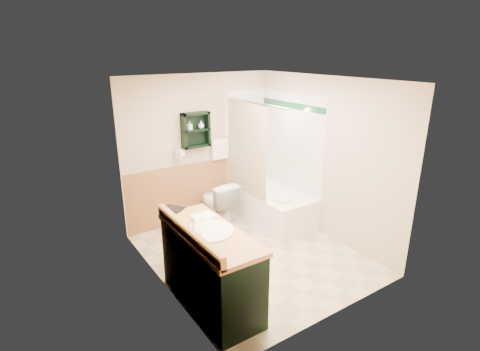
# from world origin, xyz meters

# --- Properties ---
(floor) EXTENTS (3.00, 3.00, 0.00)m
(floor) POSITION_xyz_m (0.00, 0.00, 0.00)
(floor) COLOR beige
(floor) RESTS_ON ground
(back_wall) EXTENTS (2.60, 0.04, 2.40)m
(back_wall) POSITION_xyz_m (0.00, 1.52, 1.20)
(back_wall) COLOR beige
(back_wall) RESTS_ON ground
(left_wall) EXTENTS (0.04, 3.00, 2.40)m
(left_wall) POSITION_xyz_m (-1.32, 0.00, 1.20)
(left_wall) COLOR beige
(left_wall) RESTS_ON ground
(right_wall) EXTENTS (0.04, 3.00, 2.40)m
(right_wall) POSITION_xyz_m (1.32, 0.00, 1.20)
(right_wall) COLOR beige
(right_wall) RESTS_ON ground
(ceiling) EXTENTS (2.60, 3.00, 0.04)m
(ceiling) POSITION_xyz_m (0.00, 0.00, 2.42)
(ceiling) COLOR white
(ceiling) RESTS_ON back_wall
(wainscot_left) EXTENTS (2.98, 2.98, 1.00)m
(wainscot_left) POSITION_xyz_m (-1.29, 0.00, 0.50)
(wainscot_left) COLOR #B37448
(wainscot_left) RESTS_ON left_wall
(wainscot_back) EXTENTS (2.58, 2.58, 1.00)m
(wainscot_back) POSITION_xyz_m (0.00, 1.49, 0.50)
(wainscot_back) COLOR #B37448
(wainscot_back) RESTS_ON back_wall
(mirror_frame) EXTENTS (1.30, 1.30, 1.00)m
(mirror_frame) POSITION_xyz_m (-1.27, -0.55, 1.50)
(mirror_frame) COLOR brown
(mirror_frame) RESTS_ON left_wall
(mirror_glass) EXTENTS (1.20, 1.20, 0.90)m
(mirror_glass) POSITION_xyz_m (-1.27, -0.55, 1.50)
(mirror_glass) COLOR white
(mirror_glass) RESTS_ON left_wall
(tile_right) EXTENTS (1.50, 1.50, 2.10)m
(tile_right) POSITION_xyz_m (1.28, 0.75, 1.05)
(tile_right) COLOR white
(tile_right) RESTS_ON right_wall
(tile_back) EXTENTS (0.95, 0.95, 2.10)m
(tile_back) POSITION_xyz_m (1.03, 1.48, 1.05)
(tile_back) COLOR white
(tile_back) RESTS_ON back_wall
(tile_accent) EXTENTS (1.50, 1.50, 0.10)m
(tile_accent) POSITION_xyz_m (1.27, 0.75, 1.90)
(tile_accent) COLOR #144628
(tile_accent) RESTS_ON right_wall
(wall_shelf) EXTENTS (0.45, 0.15, 0.55)m
(wall_shelf) POSITION_xyz_m (-0.10, 1.41, 1.55)
(wall_shelf) COLOR black
(wall_shelf) RESTS_ON back_wall
(hair_dryer) EXTENTS (0.10, 0.24, 0.18)m
(hair_dryer) POSITION_xyz_m (-0.40, 1.43, 1.20)
(hair_dryer) COLOR white
(hair_dryer) RESTS_ON back_wall
(towel_bar) EXTENTS (0.40, 0.06, 0.40)m
(towel_bar) POSITION_xyz_m (0.35, 1.45, 1.35)
(towel_bar) COLOR white
(towel_bar) RESTS_ON back_wall
(curtain_rod) EXTENTS (0.03, 1.60, 0.03)m
(curtain_rod) POSITION_xyz_m (0.53, 0.75, 2.00)
(curtain_rod) COLOR silver
(curtain_rod) RESTS_ON back_wall
(shower_curtain) EXTENTS (1.05, 1.05, 1.70)m
(shower_curtain) POSITION_xyz_m (0.53, 0.92, 1.15)
(shower_curtain) COLOR #C0B291
(shower_curtain) RESTS_ON curtain_rod
(vanity) EXTENTS (0.59, 1.43, 0.91)m
(vanity) POSITION_xyz_m (-0.99, -0.60, 0.45)
(vanity) COLOR black
(vanity) RESTS_ON ground
(bathtub) EXTENTS (0.79, 1.50, 0.53)m
(bathtub) POSITION_xyz_m (0.93, 0.74, 0.26)
(bathtub) COLOR white
(bathtub) RESTS_ON ground
(toilet) EXTENTS (0.43, 0.76, 0.75)m
(toilet) POSITION_xyz_m (0.09, 1.10, 0.37)
(toilet) COLOR white
(toilet) RESTS_ON ground
(counter_towel) EXTENTS (0.25, 0.19, 0.04)m
(counter_towel) POSITION_xyz_m (-0.89, -0.29, 0.93)
(counter_towel) COLOR white
(counter_towel) RESTS_ON vanity
(vanity_book) EXTENTS (0.16, 0.11, 0.24)m
(vanity_book) POSITION_xyz_m (-1.16, 0.10, 1.02)
(vanity_book) COLOR black
(vanity_book) RESTS_ON vanity
(tub_towel) EXTENTS (0.23, 0.19, 0.07)m
(tub_towel) POSITION_xyz_m (0.77, 0.28, 0.56)
(tub_towel) COLOR white
(tub_towel) RESTS_ON bathtub
(soap_bottle_a) EXTENTS (0.09, 0.14, 0.06)m
(soap_bottle_a) POSITION_xyz_m (-0.20, 1.40, 1.60)
(soap_bottle_a) COLOR white
(soap_bottle_a) RESTS_ON wall_shelf
(soap_bottle_b) EXTENTS (0.11, 0.13, 0.09)m
(soap_bottle_b) POSITION_xyz_m (-0.01, 1.40, 1.61)
(soap_bottle_b) COLOR white
(soap_bottle_b) RESTS_ON wall_shelf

